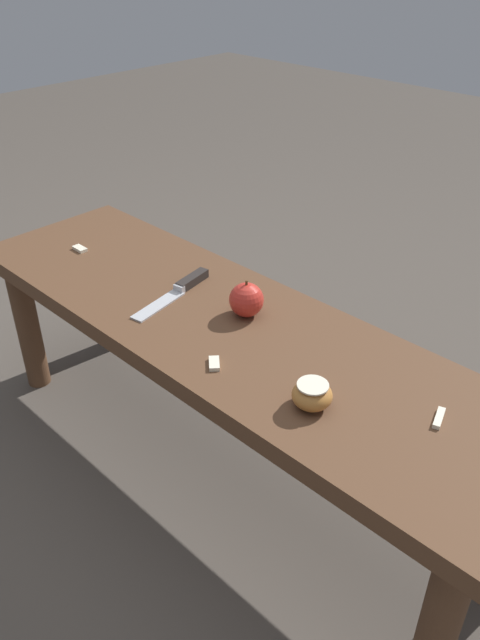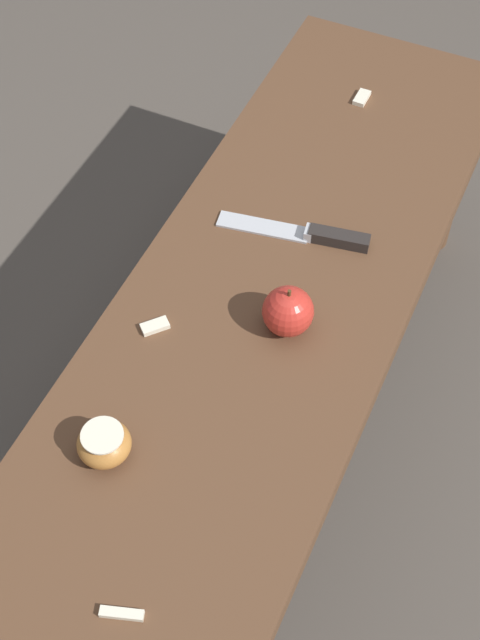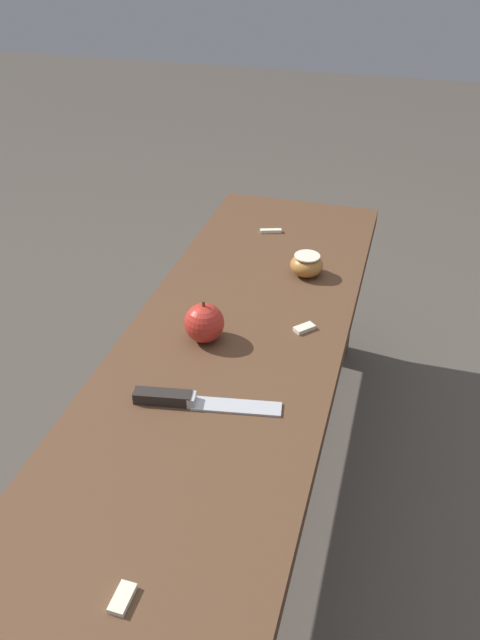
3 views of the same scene
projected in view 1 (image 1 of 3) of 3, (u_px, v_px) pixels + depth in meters
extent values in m
plane|color=#4C443D|center=(225.00, 465.00, 1.53)|extent=(8.00, 8.00, 0.00)
cube|color=brown|center=(222.00, 328.00, 1.31)|extent=(1.36, 0.40, 0.04)
cylinder|color=brown|center=(28.00, 326.00, 1.71)|extent=(0.06, 0.06, 0.39)
cylinder|color=brown|center=(438.00, 629.00, 0.98)|extent=(0.06, 0.06, 0.39)
cylinder|color=brown|center=(112.00, 289.00, 1.88)|extent=(0.06, 0.06, 0.39)
cube|color=#B7BABF|center=(158.00, 305.00, 1.34)|extent=(0.06, 0.15, 0.00)
cube|color=#B7BABF|center=(179.00, 289.00, 1.39)|extent=(0.03, 0.02, 0.02)
cube|color=#282321|center=(192.00, 280.00, 1.42)|extent=(0.04, 0.10, 0.02)
sphere|color=red|center=(246.00, 300.00, 1.30)|extent=(0.07, 0.07, 0.07)
cylinder|color=#4C3319|center=(247.00, 283.00, 1.28)|extent=(0.01, 0.01, 0.01)
ellipsoid|color=#B27233|center=(312.00, 395.00, 1.06)|extent=(0.07, 0.07, 0.05)
cylinder|color=silver|center=(313.00, 385.00, 1.05)|extent=(0.05, 0.05, 0.00)
cube|color=silver|center=(439.00, 418.00, 1.04)|extent=(0.03, 0.05, 0.01)
cube|color=silver|center=(80.00, 249.00, 1.57)|extent=(0.04, 0.02, 0.01)
cube|color=silver|center=(214.00, 363.00, 1.17)|extent=(0.04, 0.04, 0.01)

